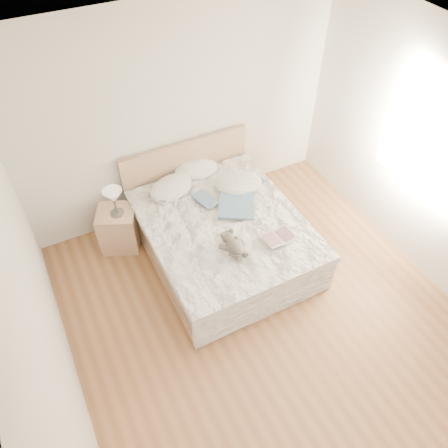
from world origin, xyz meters
The scene contains 15 objects.
floor centered at (0.00, 0.00, 0.00)m, with size 4.00×4.50×0.00m, color brown.
ceiling centered at (0.00, 0.00, 2.70)m, with size 4.00×4.50×0.00m, color white.
wall_back centered at (0.00, 2.25, 1.35)m, with size 4.00×0.02×2.70m, color silver.
wall_left centered at (-2.00, 0.00, 1.35)m, with size 0.02×4.50×2.70m, color silver.
window centered at (1.99, 0.30, 1.45)m, with size 0.02×1.30×1.10m, color white.
bed centered at (0.00, 1.19, 0.31)m, with size 1.72×2.14×1.00m.
nightstand centered at (-1.06, 1.86, 0.28)m, with size 0.45×0.40×0.56m, color tan.
table_lamp centered at (-1.04, 1.83, 0.81)m, with size 0.24×0.24×0.35m.
pillow_left centered at (-0.33, 1.88, 0.64)m, with size 0.59×0.41×0.18m, color white.
pillow_middle centered at (0.09, 2.07, 0.64)m, with size 0.56×0.39×0.17m, color white.
pillow_right centered at (0.44, 1.58, 0.64)m, with size 0.59×0.41×0.18m, color silver.
blouse centered at (0.27, 1.32, 0.63)m, with size 0.65×0.69×0.03m, color #3B5976, non-canonical shape.
photo_book centered at (-0.44, 1.75, 0.63)m, with size 0.29×0.20×0.02m, color white.
childrens_book centered at (0.40, 0.59, 0.63)m, with size 0.35×0.24×0.02m, color beige.
teddy_bear centered at (-0.13, 0.62, 0.65)m, with size 0.23×0.32×0.17m, color #595146, non-canonical shape.
Camera 1 is at (-1.59, -2.00, 4.14)m, focal length 35.00 mm.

